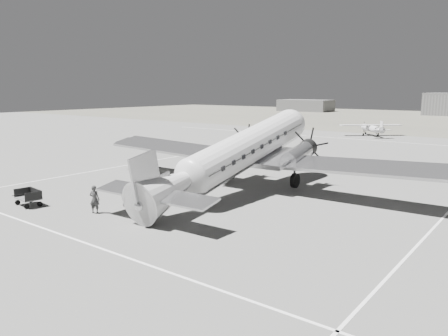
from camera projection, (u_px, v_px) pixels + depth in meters
ground at (260, 195)px, 32.29m from camera, size 260.00×260.00×0.00m
taxi_line_near at (105, 250)px, 21.36m from camera, size 60.00×0.15×0.01m
taxi_line_right at (436, 226)px, 25.11m from camera, size 0.15×80.00×0.01m
taxi_line_left at (177, 156)px, 50.88m from camera, size 0.15×60.00×0.01m
taxi_line_horizon at (409, 143)px, 63.53m from camera, size 90.00×0.15×0.01m
shed_secondary at (306, 105)px, 154.67m from camera, size 18.00×10.00×4.00m
dc3_airliner at (240, 154)px, 32.60m from camera, size 31.77×22.66×5.90m
light_plane_left at (372, 129)px, 73.03m from camera, size 13.39×13.19×2.16m
baggage_cart_near at (137, 200)px, 28.89m from camera, size 2.01×1.48×1.09m
baggage_cart_far at (28, 198)px, 29.37m from camera, size 2.10×1.59×1.10m
ground_crew at (95, 199)px, 27.53m from camera, size 0.78×0.68×1.81m
ramp_agent at (155, 193)px, 29.53m from camera, size 0.96×1.02×1.68m
passenger at (180, 186)px, 31.64m from camera, size 0.55×0.81×1.60m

